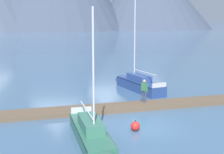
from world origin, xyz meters
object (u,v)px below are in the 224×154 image
at_px(sailboat_second_berth, 92,135).
at_px(mooring_buoy_inner_mooring, 135,126).
at_px(sailboat_mid_dock_port, 137,83).
at_px(person_on_dock, 144,89).

relative_size(sailboat_second_berth, mooring_buoy_inner_mooring, 11.80).
bearing_deg(sailboat_mid_dock_port, sailboat_second_berth, -121.71).
bearing_deg(person_on_dock, mooring_buoy_inner_mooring, -118.41).
distance_m(sailboat_second_berth, person_on_dock, 8.25).
distance_m(person_on_dock, mooring_buoy_inner_mooring, 5.55).
bearing_deg(sailboat_second_berth, person_on_dock, 48.19).
distance_m(sailboat_second_berth, sailboat_mid_dock_port, 13.55).
height_order(sailboat_second_berth, mooring_buoy_inner_mooring, sailboat_second_berth).
xyz_separation_m(sailboat_mid_dock_port, mooring_buoy_inner_mooring, (-4.25, -10.21, -0.32)).
relative_size(sailboat_second_berth, sailboat_mid_dock_port, 0.86).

